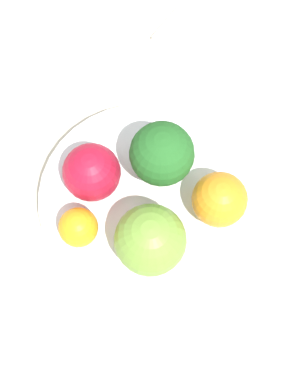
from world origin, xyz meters
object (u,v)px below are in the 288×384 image
at_px(apple_green, 150,240).
at_px(orange_front, 219,199).
at_px(orange_back, 78,227).
at_px(napkin, 247,27).
at_px(bowl, 144,201).
at_px(broccoli, 160,154).
at_px(apple_red, 92,172).

xyz_separation_m(apple_green, orange_front, (0.03, 0.06, -0.01)).
distance_m(orange_back, napkin, 0.29).
relative_size(bowl, apple_green, 3.19).
bearing_deg(bowl, napkin, 96.03).
distance_m(broccoli, apple_green, 0.07).
xyz_separation_m(orange_front, napkin, (-0.08, 0.20, -0.05)).
xyz_separation_m(bowl, apple_red, (-0.04, -0.02, 0.04)).
xyz_separation_m(orange_back, napkin, (0.00, 0.29, -0.04)).
distance_m(broccoli, apple_red, 0.06).
distance_m(apple_green, orange_front, 0.07).
bearing_deg(bowl, apple_green, -49.44).
relative_size(bowl, broccoli, 2.70).
bearing_deg(orange_front, broccoli, -179.83).
bearing_deg(napkin, apple_green, -78.05).
distance_m(broccoli, orange_front, 0.06).
height_order(bowl, orange_back, orange_back).
xyz_separation_m(broccoli, apple_green, (0.03, -0.06, -0.01)).
xyz_separation_m(bowl, napkin, (-0.02, 0.23, -0.01)).
bearing_deg(apple_red, napkin, 85.34).
height_order(orange_back, napkin, orange_back).
distance_m(orange_front, orange_back, 0.12).
relative_size(broccoli, napkin, 0.46).
bearing_deg(orange_back, apple_red, 112.18).
xyz_separation_m(apple_red, apple_green, (0.08, -0.02, 0.00)).
bearing_deg(bowl, broccoli, 94.74).
relative_size(bowl, orange_front, 3.98).
bearing_deg(apple_red, broccoli, 44.99).
distance_m(bowl, orange_back, 0.07).
bearing_deg(orange_back, orange_front, 45.33).
bearing_deg(apple_red, apple_green, -16.08).
relative_size(apple_red, orange_back, 1.49).
height_order(orange_front, napkin, orange_front).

